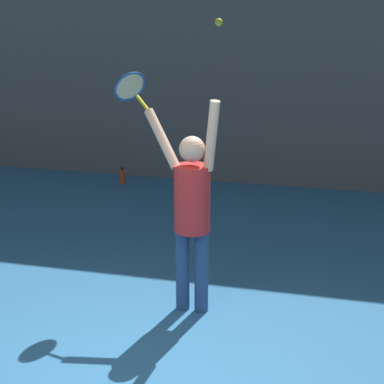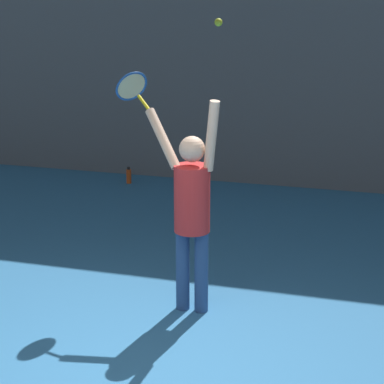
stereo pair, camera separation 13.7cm
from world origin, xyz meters
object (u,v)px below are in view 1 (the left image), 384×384
at_px(tennis_player, 192,205).
at_px(tennis_ball, 219,22).
at_px(water_bottle, 122,176).
at_px(tennis_racket, 131,88).

bearing_deg(tennis_player, tennis_ball, -15.29).
xyz_separation_m(tennis_player, water_bottle, (-2.19, 4.00, -0.93)).
relative_size(tennis_racket, tennis_ball, 6.83).
bearing_deg(tennis_racket, tennis_ball, -29.40).
relative_size(tennis_player, tennis_ball, 30.39).
bearing_deg(tennis_ball, tennis_player, 164.71).
bearing_deg(water_bottle, tennis_player, -61.34).
distance_m(tennis_racket, tennis_ball, 1.32).
bearing_deg(tennis_racket, tennis_player, -33.54).
height_order(tennis_racket, water_bottle, tennis_racket).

